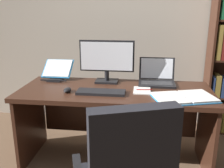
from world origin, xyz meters
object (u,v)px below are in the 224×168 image
Objects in this scene: laptop at (157,79)px; computer_mouse at (67,90)px; reading_stand_with_book at (57,70)px; open_binder at (184,97)px; notepad at (142,90)px; monitor at (107,61)px; desk at (116,107)px; pen at (144,90)px; keyboard at (101,92)px.

laptop is 0.87m from computer_mouse.
laptop is 1.17× the size of reading_stand_with_book.
open_binder is 2.67× the size of notepad.
monitor is at bearing 132.45° from open_binder.
computer_mouse reaches higher than open_binder.
reading_stand_with_book is at bearing 173.10° from monitor.
laptop is at bearing -3.51° from reading_stand_with_book.
laptop reaches higher than desk.
desk is 0.67m from open_binder.
computer_mouse is 0.66m from notepad.
notepad is at bearing 180.00° from pen.
reading_stand_with_book reaches higher than desk.
pen is (0.02, 0.00, 0.01)m from notepad.
notepad is at bearing 17.65° from keyboard.
desk is 0.35m from pen.
laptop reaches higher than notepad.
desk is at bearing 26.78° from computer_mouse.
keyboard and open_binder have the same top height.
reading_stand_with_book is at bearing 141.81° from open_binder.
pen is (0.67, 0.11, -0.01)m from computer_mouse.
monitor is 1.81× the size of reading_stand_with_book.
notepad is at bearing 9.74° from computer_mouse.
monitor reaches higher than computer_mouse.
desk is 3.26× the size of monitor.
reading_stand_with_book is at bearing 141.18° from keyboard.
notepad is (-0.34, 0.16, -0.01)m from open_binder.
keyboard is 4.04× the size of computer_mouse.
pen is (0.26, -0.09, 0.21)m from desk.
keyboard is (-0.49, -0.36, -0.04)m from laptop.
keyboard is at bearing -90.00° from monitor.
notepad is at bearing 137.83° from open_binder.
reading_stand_with_book is 0.53× the size of open_binder.
keyboard reaches higher than pen.
monitor is 2.55× the size of notepad.
keyboard is 0.75× the size of open_binder.
monitor is 3.82× the size of pen.
monitor is 1.27× the size of keyboard.
reading_stand_with_book reaches higher than keyboard.
monitor is 5.15× the size of computer_mouse.
notepad is (0.35, 0.11, -0.01)m from keyboard.
laptop is at bearing 22.27° from desk.
keyboard is 3.00× the size of pen.
open_binder reaches higher than notepad.
monitor is 0.49m from pen.
computer_mouse is 0.49m from reading_stand_with_book.
reading_stand_with_book is (-0.64, 0.22, 0.29)m from desk.
desk is 16.80× the size of computer_mouse.
desk is at bearing -54.53° from monitor.
keyboard is at bearing -162.35° from notepad.
reading_stand_with_book is at bearing 176.49° from laptop.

